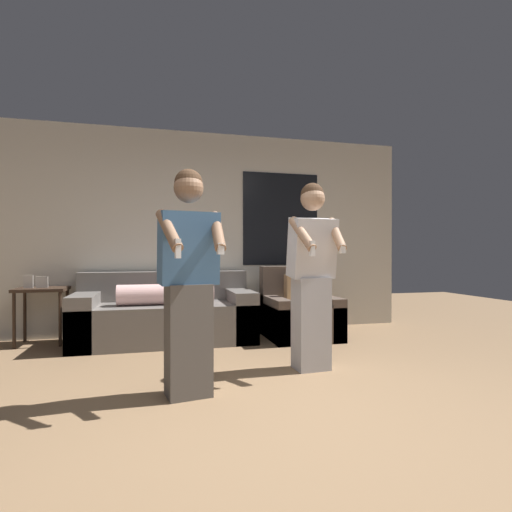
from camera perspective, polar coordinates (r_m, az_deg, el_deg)
ground_plane at (r=2.65m, az=2.06°, el=-23.30°), size 14.00×14.00×0.00m
wall_back at (r=5.49m, az=-6.85°, el=3.41°), size 5.66×0.07×2.70m
couch at (r=4.99m, az=-12.75°, el=-8.30°), size 2.09×0.92×0.83m
armchair at (r=5.14m, az=6.22°, el=-8.15°), size 0.85×0.86×0.89m
side_table at (r=5.33m, az=-28.29°, el=-5.05°), size 0.55×0.46×0.81m
person_left at (r=3.01m, az=-9.60°, el=-3.50°), size 0.48×0.52×1.69m
person_right at (r=3.69m, az=7.99°, el=-2.55°), size 0.47×0.50×1.71m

